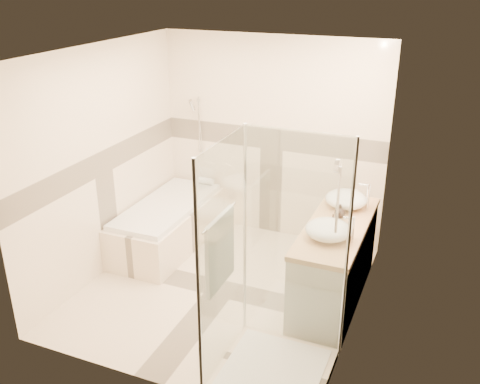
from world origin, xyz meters
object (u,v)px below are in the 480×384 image
at_px(amenity_bottle_a, 333,222).
at_px(amenity_bottle_b, 340,211).
at_px(vanity, 335,262).
at_px(vessel_sink_far, 328,230).
at_px(shower_enclosure, 265,318).
at_px(vessel_sink_near, 346,199).
at_px(bathtub, 168,222).

xyz_separation_m(amenity_bottle_a, amenity_bottle_b, (0.00, 0.32, -0.01)).
relative_size(vanity, vessel_sink_far, 3.75).
distance_m(vessel_sink_far, amenity_bottle_a, 0.17).
relative_size(shower_enclosure, vessel_sink_near, 4.67).
bearing_deg(vessel_sink_far, amenity_bottle_b, 90.00).
bearing_deg(bathtub, vessel_sink_far, -17.51).
xyz_separation_m(vanity, vessel_sink_near, (-0.02, 0.45, 0.51)).
bearing_deg(vessel_sink_near, bathtub, -177.32).
height_order(bathtub, shower_enclosure, shower_enclosure).
bearing_deg(vessel_sink_near, amenity_bottle_b, -90.00).
bearing_deg(vessel_sink_far, amenity_bottle_a, 90.00).
xyz_separation_m(vessel_sink_near, vessel_sink_far, (0.00, -0.77, -0.00)).
height_order(amenity_bottle_a, amenity_bottle_b, amenity_bottle_a).
relative_size(vessel_sink_far, amenity_bottle_a, 2.57).
xyz_separation_m(vanity, shower_enclosure, (-0.29, -1.27, 0.08)).
bearing_deg(vanity, vessel_sink_near, 92.54).
bearing_deg(shower_enclosure, vessel_sink_far, 73.96).
bearing_deg(vessel_sink_near, amenity_bottle_a, -90.00).
distance_m(vessel_sink_near, amenity_bottle_a, 0.60).
bearing_deg(bathtub, vessel_sink_near, 2.68).
xyz_separation_m(bathtub, vessel_sink_far, (2.13, -0.67, 0.63)).
xyz_separation_m(bathtub, vanity, (2.15, -0.35, 0.12)).
distance_m(vessel_sink_far, amenity_bottle_b, 0.49).
relative_size(vessel_sink_near, vessel_sink_far, 1.01).
xyz_separation_m(bathtub, amenity_bottle_b, (2.13, -0.18, 0.61)).
distance_m(bathtub, vanity, 2.18).
bearing_deg(amenity_bottle_a, vanity, 82.30).
bearing_deg(amenity_bottle_a, vessel_sink_far, -90.00).
bearing_deg(vessel_sink_near, vanity, -87.46).
height_order(bathtub, vessel_sink_far, vessel_sink_far).
bearing_deg(vessel_sink_far, vanity, 86.45).
bearing_deg(vanity, bathtub, 170.75).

